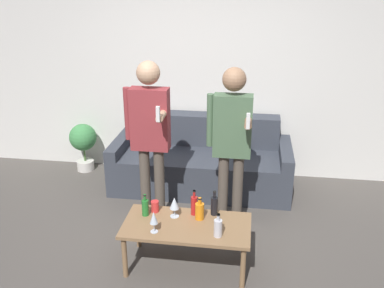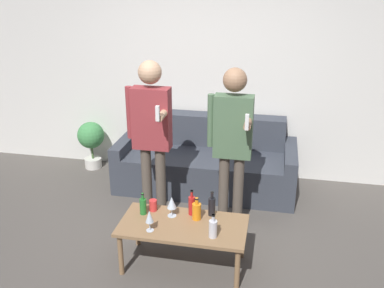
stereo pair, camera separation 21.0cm
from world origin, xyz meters
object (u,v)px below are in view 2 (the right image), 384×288
at_px(coffee_table, 183,229).
at_px(person_standing_left, 151,129).
at_px(person_standing_right, 232,137).
at_px(bottle_orange, 213,228).
at_px(couch, 206,163).

height_order(coffee_table, person_standing_left, person_standing_left).
bearing_deg(person_standing_left, coffee_table, -56.06).
distance_m(coffee_table, person_standing_right, 0.98).
bearing_deg(person_standing_left, bottle_orange, -48.15).
bearing_deg(coffee_table, person_standing_left, 123.94).
relative_size(coffee_table, bottle_orange, 5.29).
bearing_deg(person_standing_right, bottle_orange, -93.27).
relative_size(couch, person_standing_right, 1.27).
distance_m(couch, coffee_table, 1.59).
distance_m(coffee_table, bottle_orange, 0.34).
height_order(person_standing_left, person_standing_right, person_standing_left).
bearing_deg(person_standing_right, couch, 113.56).
bearing_deg(person_standing_right, coffee_table, -115.62).
relative_size(couch, person_standing_left, 1.25).
xyz_separation_m(couch, person_standing_left, (-0.40, -0.89, 0.72)).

